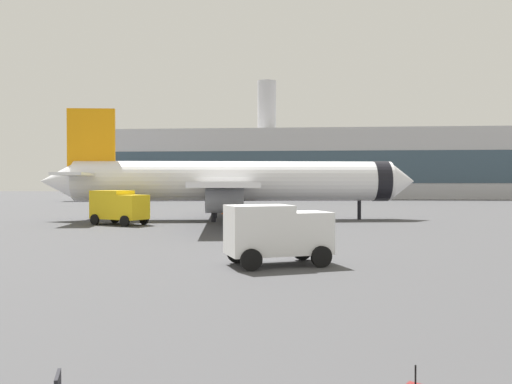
# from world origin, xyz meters

# --- Properties ---
(airplane_at_gate) EXTENTS (35.75, 32.36, 10.50)m
(airplane_at_gate) POSITION_xyz_m (-5.95, 45.20, 3.66)
(airplane_at_gate) COLOR white
(airplane_at_gate) RESTS_ON ground
(airplane_taxiing) EXTENTS (23.42, 25.70, 7.65)m
(airplane_taxiing) POSITION_xyz_m (-33.06, 92.69, 2.66)
(airplane_taxiing) COLOR silver
(airplane_taxiing) RESTS_ON ground
(service_truck) EXTENTS (5.28, 4.06, 2.90)m
(service_truck) POSITION_xyz_m (-14.86, 38.91, 1.61)
(service_truck) COLOR yellow
(service_truck) RESTS_ON ground
(cargo_van) EXTENTS (4.83, 3.64, 2.60)m
(cargo_van) POSITION_xyz_m (-0.73, 18.95, 1.45)
(cargo_van) COLOR white
(cargo_van) RESTS_ON ground
(safety_cone_near) EXTENTS (0.44, 0.44, 0.70)m
(safety_cone_near) POSITION_xyz_m (0.07, 32.05, 0.34)
(safety_cone_near) COLOR #F2590C
(safety_cone_near) RESTS_ON ground
(safety_cone_mid) EXTENTS (0.44, 0.44, 0.79)m
(safety_cone_mid) POSITION_xyz_m (-8.16, 54.07, 0.39)
(safety_cone_mid) COLOR #F2590C
(safety_cone_mid) RESTS_ON ground
(safety_cone_far) EXTENTS (0.44, 0.44, 0.77)m
(safety_cone_far) POSITION_xyz_m (-6.65, 47.36, 0.38)
(safety_cone_far) COLOR #F2590C
(safety_cone_far) RESTS_ON ground
(safety_cone_outer) EXTENTS (0.44, 0.44, 0.60)m
(safety_cone_outer) POSITION_xyz_m (-1.08, 29.22, 0.30)
(safety_cone_outer) COLOR #F2590C
(safety_cone_outer) RESTS_ON ground
(terminal_building) EXTENTS (98.02, 19.83, 27.46)m
(terminal_building) POSITION_xyz_m (1.27, 116.56, 7.83)
(terminal_building) COLOR #B2B2B7
(terminal_building) RESTS_ON ground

